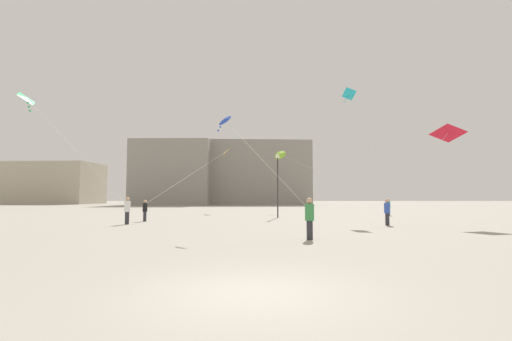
{
  "coord_description": "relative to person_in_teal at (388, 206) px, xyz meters",
  "views": [
    {
      "loc": [
        0.15,
        -7.33,
        1.87
      ],
      "look_at": [
        0.0,
        18.55,
        3.7
      ],
      "focal_mm": 25.99,
      "sensor_mm": 36.0,
      "label": 1
    }
  ],
  "objects": [
    {
      "name": "person_in_green",
      "position": [
        -10.66,
        -20.59,
        0.09
      ],
      "size": [
        0.4,
        0.4,
        1.82
      ],
      "rotation": [
        0.0,
        0.0,
        2.74
      ],
      "color": "#2D2D33",
      "rests_on": "ground_plane"
    },
    {
      "name": "lamppost_east",
      "position": [
        -11.17,
        -3.9,
        2.82
      ],
      "size": [
        0.36,
        0.36,
        5.65
      ],
      "color": "#2D2D30",
      "rests_on": "ground_plane"
    },
    {
      "name": "building_right_hall",
      "position": [
        -14.06,
        54.75,
        6.5
      ],
      "size": [
        27.06,
        19.11,
        14.82
      ],
      "color": "gray",
      "rests_on": "ground_plane"
    },
    {
      "name": "person_in_white",
      "position": [
        -21.76,
        -11.76,
        0.11
      ],
      "size": [
        0.4,
        0.4,
        1.85
      ],
      "rotation": [
        0.0,
        0.0,
        1.77
      ],
      "color": "#2D2D33",
      "rests_on": "ground_plane"
    },
    {
      "name": "kite_crimson_delta",
      "position": [
        0.01,
        -11.8,
        5.24
      ],
      "size": [
        5.48,
        1.53,
        5.33
      ],
      "color": "red"
    },
    {
      "name": "person_in_teal",
      "position": [
        0.0,
        0.0,
        0.0
      ],
      "size": [
        0.36,
        0.36,
        1.66
      ],
      "rotation": [
        0.0,
        0.0,
        5.36
      ],
      "color": "#2D2D33",
      "rests_on": "ground_plane"
    },
    {
      "name": "ground_plane",
      "position": [
        -13.06,
        -29.51,
        -0.91
      ],
      "size": [
        300.0,
        300.0,
        0.0
      ],
      "primitive_type": "plane",
      "color": "#9E9689"
    },
    {
      "name": "building_centre_hall",
      "position": [
        -32.06,
        47.94,
        6.23
      ],
      "size": [
        17.38,
        14.37,
        14.28
      ],
      "color": "gray",
      "rests_on": "ground_plane"
    },
    {
      "name": "person_in_blue",
      "position": [
        -4.47,
        -12.49,
        0.04
      ],
      "size": [
        0.38,
        0.38,
        1.73
      ],
      "rotation": [
        0.0,
        0.0,
        4.95
      ],
      "color": "#2D2D33",
      "rests_on": "ground_plane"
    },
    {
      "name": "kite_cobalt_diamond",
      "position": [
        -14.63,
        -17.65,
        4.92
      ],
      "size": [
        4.51,
        3.49,
        4.93
      ],
      "color": "blue"
    },
    {
      "name": "kite_amber_delta",
      "position": [
        -16.94,
        7.61,
        6.33
      ],
      "size": [
        5.23,
        17.6,
        6.45
      ],
      "color": "yellow"
    },
    {
      "name": "kite_cyan_delta",
      "position": [
        -5.39,
        -7.02,
        9.19
      ],
      "size": [
        1.41,
        6.25,
        9.38
      ],
      "color": "#1EB2C6"
    },
    {
      "name": "kite_emerald_delta",
      "position": [
        -23.77,
        -19.49,
        5.43
      ],
      "size": [
        2.35,
        8.45,
        5.47
      ],
      "color": "green"
    },
    {
      "name": "kite_lime_diamond",
      "position": [
        -10.27,
        6.84,
        5.94
      ],
      "size": [
        11.18,
        7.66,
        6.17
      ],
      "color": "#8CD12D"
    },
    {
      "name": "building_left_hall",
      "position": [
        -68.06,
        59.3,
        4.36
      ],
      "size": [
        26.34,
        15.67,
        10.54
      ],
      "color": "#B2A893",
      "rests_on": "ground_plane"
    },
    {
      "name": "person_in_black",
      "position": [
        -21.48,
        -8.74,
        -0.03
      ],
      "size": [
        0.35,
        0.35,
        1.61
      ],
      "rotation": [
        0.0,
        0.0,
        4.53
      ],
      "color": "#2D2D33",
      "rests_on": "ground_plane"
    }
  ]
}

